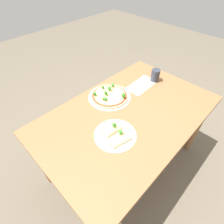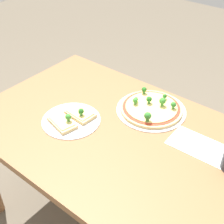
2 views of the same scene
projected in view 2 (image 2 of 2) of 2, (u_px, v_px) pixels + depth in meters
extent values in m
plane|color=brown|center=(116.00, 223.00, 1.86)|extent=(8.00, 8.00, 0.00)
cube|color=brown|center=(117.00, 135.00, 1.44)|extent=(1.37, 0.87, 0.04)
cylinder|color=brown|center=(79.00, 109.00, 2.20)|extent=(0.06, 0.06, 0.69)
cylinder|color=silver|center=(151.00, 110.00, 1.55)|extent=(0.35, 0.35, 0.00)
cylinder|color=#DBB775|center=(151.00, 109.00, 1.55)|extent=(0.31, 0.31, 0.01)
cylinder|color=#B73823|center=(151.00, 107.00, 1.54)|extent=(0.29, 0.29, 0.00)
cylinder|color=#EACC75|center=(151.00, 107.00, 1.54)|extent=(0.26, 0.26, 0.00)
sphere|color=#286B23|center=(165.00, 96.00, 1.58)|extent=(0.02, 0.02, 0.02)
cylinder|color=#37742D|center=(165.00, 98.00, 1.59)|extent=(0.01, 0.01, 0.01)
sphere|color=#337A2D|center=(174.00, 104.00, 1.51)|extent=(0.03, 0.03, 0.03)
cylinder|color=#3F8136|center=(173.00, 107.00, 1.52)|extent=(0.01, 0.01, 0.01)
sphere|color=#3D8933|center=(163.00, 101.00, 1.53)|extent=(0.03, 0.03, 0.03)
cylinder|color=#488E3A|center=(162.00, 104.00, 1.54)|extent=(0.01, 0.01, 0.01)
sphere|color=#3D8933|center=(135.00, 100.00, 1.54)|extent=(0.03, 0.03, 0.03)
cylinder|color=#488E3A|center=(135.00, 103.00, 1.55)|extent=(0.01, 0.01, 0.01)
sphere|color=#337A2D|center=(148.00, 116.00, 1.43)|extent=(0.03, 0.03, 0.03)
cylinder|color=#3F8136|center=(147.00, 120.00, 1.45)|extent=(0.02, 0.02, 0.02)
sphere|color=#286B23|center=(149.00, 99.00, 1.55)|extent=(0.03, 0.03, 0.03)
cylinder|color=#37742D|center=(149.00, 102.00, 1.56)|extent=(0.01, 0.01, 0.01)
sphere|color=#3D8933|center=(136.00, 99.00, 1.56)|extent=(0.02, 0.02, 0.02)
cylinder|color=#488E3A|center=(136.00, 101.00, 1.57)|extent=(0.01, 0.01, 0.01)
sphere|color=#286B23|center=(144.00, 90.00, 1.62)|extent=(0.03, 0.03, 0.03)
cylinder|color=#37742D|center=(144.00, 92.00, 1.63)|extent=(0.01, 0.01, 0.01)
cylinder|color=silver|center=(71.00, 120.00, 1.49)|extent=(0.28, 0.28, 0.00)
cube|color=#DBB775|center=(62.00, 123.00, 1.46)|extent=(0.16, 0.12, 0.02)
cube|color=#EACC75|center=(62.00, 121.00, 1.45)|extent=(0.13, 0.10, 0.00)
sphere|color=#3D8933|center=(68.00, 117.00, 1.43)|extent=(0.03, 0.03, 0.03)
cylinder|color=#488E3A|center=(68.00, 120.00, 1.44)|extent=(0.01, 0.01, 0.01)
cube|color=#DBB775|center=(80.00, 114.00, 1.51)|extent=(0.15, 0.10, 0.02)
cube|color=#EACC75|center=(80.00, 112.00, 1.51)|extent=(0.12, 0.09, 0.00)
sphere|color=#3D8933|center=(81.00, 112.00, 1.47)|extent=(0.02, 0.02, 0.02)
cylinder|color=#488E3A|center=(81.00, 114.00, 1.48)|extent=(0.01, 0.01, 0.01)
sphere|color=#286B23|center=(81.00, 111.00, 1.47)|extent=(0.03, 0.03, 0.03)
cylinder|color=#37742D|center=(81.00, 114.00, 1.48)|extent=(0.01, 0.01, 0.01)
cube|color=white|center=(203.00, 148.00, 1.34)|extent=(0.30, 0.16, 0.00)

